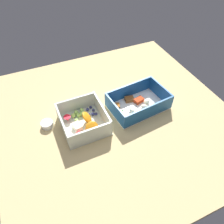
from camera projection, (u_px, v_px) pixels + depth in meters
The scene contains 4 objects.
table_surface at pixel (115, 116), 76.45cm from camera, with size 80.00×80.00×2.00cm, color tan.
pasta_container at pixel (138, 104), 76.57cm from camera, with size 21.46×15.34×6.15cm.
fruit_bowl at pixel (83, 121), 70.57cm from camera, with size 14.57×15.70×6.37cm.
paper_cup_liner at pixel (47, 124), 71.26cm from camera, with size 4.04×4.04×1.86cm, color white.
Camera 1 is at (-21.81, -46.78, 57.43)cm, focal length 34.17 mm.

